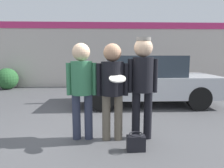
# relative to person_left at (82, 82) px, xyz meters

# --- Properties ---
(ground_plane) EXTENTS (56.00, 56.00, 0.00)m
(ground_plane) POSITION_rel_person_left_xyz_m (0.22, 0.14, -1.06)
(ground_plane) COLOR #4C4C4F
(storefront_building) EXTENTS (24.00, 0.22, 3.13)m
(storefront_building) POSITION_rel_person_left_xyz_m (0.22, 6.41, 0.54)
(storefront_building) COLOR beige
(storefront_building) RESTS_ON ground
(person_left) EXTENTS (0.55, 0.38, 1.75)m
(person_left) POSITION_rel_person_left_xyz_m (0.00, 0.00, 0.00)
(person_left) COLOR #2D3347
(person_left) RESTS_ON ground
(person_middle_with_frisbee) EXTENTS (0.57, 0.62, 1.74)m
(person_middle_with_frisbee) POSITION_rel_person_left_xyz_m (0.55, -0.06, -0.00)
(person_middle_with_frisbee) COLOR #665B4C
(person_middle_with_frisbee) RESTS_ON ground
(person_right) EXTENTS (0.54, 0.37, 1.85)m
(person_right) POSITION_rel_person_left_xyz_m (1.10, -0.02, 0.08)
(person_right) COLOR black
(person_right) RESTS_ON ground
(parked_car_near) EXTENTS (4.36, 1.88, 1.54)m
(parked_car_near) POSITION_rel_person_left_xyz_m (1.69, 2.68, -0.29)
(parked_car_near) COLOR #B7BABF
(parked_car_near) RESTS_ON ground
(shrub) EXTENTS (0.97, 0.97, 0.97)m
(shrub) POSITION_rel_person_left_xyz_m (-4.07, 5.73, -0.57)
(shrub) COLOR #285B2D
(shrub) RESTS_ON ground
(handbag) EXTENTS (0.30, 0.23, 0.29)m
(handbag) POSITION_rel_person_left_xyz_m (0.91, -0.52, -0.92)
(handbag) COLOR black
(handbag) RESTS_ON ground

